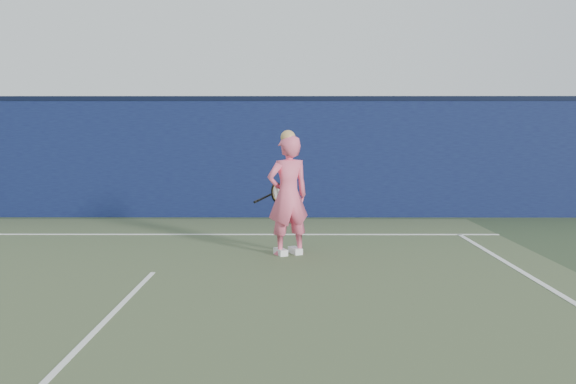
{
  "coord_description": "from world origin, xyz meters",
  "views": [
    {
      "loc": [
        1.78,
        -6.74,
        1.8
      ],
      "look_at": [
        1.75,
        2.22,
        0.94
      ],
      "focal_mm": 38.0,
      "sensor_mm": 36.0,
      "label": 1
    }
  ],
  "objects": [
    {
      "name": "ground",
      "position": [
        0.0,
        0.0,
        0.0
      ],
      "size": [
        80.0,
        80.0,
        0.0
      ],
      "primitive_type": "plane",
      "color": "#314128",
      "rests_on": "ground"
    },
    {
      "name": "racket",
      "position": [
        1.55,
        2.67,
        0.88
      ],
      "size": [
        0.46,
        0.46,
        0.33
      ],
      "rotation": [
        0.0,
        0.0,
        0.68
      ],
      "color": "black",
      "rests_on": "ground"
    },
    {
      "name": "wall_cap",
      "position": [
        0.0,
        6.5,
        2.55
      ],
      "size": [
        24.0,
        0.42,
        0.1
      ],
      "primitive_type": "cube",
      "color": "black",
      "rests_on": "backstop_wall"
    },
    {
      "name": "player",
      "position": [
        1.75,
        2.22,
        0.9
      ],
      "size": [
        0.77,
        0.65,
        1.86
      ],
      "rotation": [
        0.0,
        0.0,
        3.57
      ],
      "color": "#F35E7F",
      "rests_on": "ground"
    },
    {
      "name": "court_surface",
      "position": [
        0.0,
        -2.0,
        0.0
      ],
      "size": [
        11.0,
        16.0,
        0.01
      ],
      "primitive_type": "cube",
      "color": "#434E31",
      "rests_on": "ground"
    },
    {
      "name": "court_lines",
      "position": [
        0.0,
        -0.33,
        0.01
      ],
      "size": [
        11.0,
        12.04,
        0.01
      ],
      "color": "white",
      "rests_on": "court_surface"
    },
    {
      "name": "backstop_wall",
      "position": [
        0.0,
        6.5,
        1.25
      ],
      "size": [
        24.0,
        0.4,
        2.5
      ],
      "primitive_type": "cube",
      "color": "#0C1037",
      "rests_on": "ground"
    }
  ]
}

